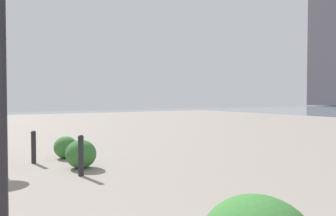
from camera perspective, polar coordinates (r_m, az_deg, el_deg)
The scene contains 4 objects.
bollard_near at distance 7.88m, azimuth -13.99°, elevation -7.36°, with size 0.13×0.13×0.90m.
bollard_mid at distance 9.74m, azimuth -21.03°, elevation -5.82°, with size 0.13×0.13×0.85m.
shrub_round at distance 8.76m, azimuth -13.98°, elevation -7.27°, with size 0.80×0.72×0.68m.
shrub_wide at distance 10.27m, azimuth -16.31°, elevation -6.15°, with size 0.72×0.65×0.61m.
Camera 1 is at (-0.19, 1.25, 1.72)m, focal length 37.46 mm.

